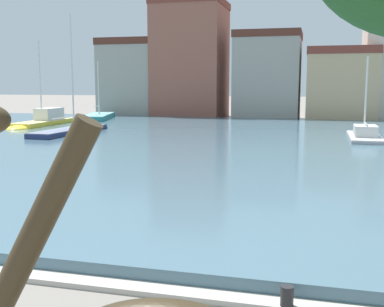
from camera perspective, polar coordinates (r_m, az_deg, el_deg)
name	(u,v)px	position (r m, az deg, el deg)	size (l,w,h in m)	color
harbor_water	(227,144)	(31.63, 4.22, 1.19)	(84.01, 44.12, 0.39)	#476675
quay_edge_coping	(38,277)	(11.04, -17.90, -13.80)	(84.01, 0.50, 0.12)	#ADA89E
sailboat_teal	(100,118)	(52.33, -10.95, 4.19)	(4.51, 9.28, 6.43)	teal
sailboat_grey	(364,137)	(34.99, 19.78, 1.83)	(2.11, 7.65, 5.94)	#939399
sailboat_yellow	(43,123)	(45.32, -17.38, 3.52)	(2.18, 9.70, 7.89)	gold
sailboat_navy	(76,132)	(37.90, -13.66, 2.51)	(2.25, 9.75, 9.25)	navy
mooring_bollard	(287,299)	(9.28, 11.23, -16.65)	(0.24, 0.24, 0.50)	#232326
townhouse_wide_warehouse	(136,78)	(60.36, -6.74, 8.87)	(7.34, 7.96, 9.39)	gray
townhouse_narrow_midrow	(191,60)	(58.14, -0.16, 11.09)	(8.14, 8.12, 13.74)	#8E5142
townhouse_tall_gabled	(268,76)	(55.57, 9.01, 9.09)	(7.30, 7.00, 9.82)	gray
townhouse_end_terrace	(341,85)	(55.07, 17.33, 7.83)	(7.36, 7.46, 7.91)	tan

